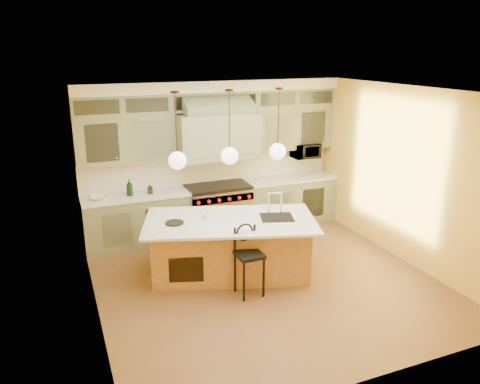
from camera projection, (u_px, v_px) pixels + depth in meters
name	position (u px, v px, depth m)	size (l,w,h in m)	color
floor	(265.00, 280.00, 7.28)	(5.00, 5.00, 0.00)	brown
ceiling	(268.00, 90.00, 6.42)	(5.00, 5.00, 0.00)	white
wall_back	(211.00, 156.00, 9.06)	(5.00, 5.00, 0.00)	gold
wall_front	(374.00, 259.00, 4.64)	(5.00, 5.00, 0.00)	gold
wall_left	(89.00, 213.00, 5.95)	(5.00, 5.00, 0.00)	gold
wall_right	(402.00, 174.00, 7.76)	(5.00, 5.00, 0.00)	gold
back_cabinetry	(216.00, 160.00, 8.83)	(5.00, 0.77, 2.90)	gray
range	(218.00, 209.00, 9.03)	(1.20, 0.74, 0.96)	silver
kitchen_island	(231.00, 245.00, 7.39)	(2.92, 2.12, 1.35)	brown
counter_stool	(248.00, 256.00, 6.72)	(0.38, 0.38, 1.05)	black
microwave	(305.00, 151.00, 9.55)	(0.54, 0.37, 0.30)	black
oil_bottle_a	(129.00, 188.00, 8.27)	(0.12, 0.12, 0.31)	black
oil_bottle_b	(150.00, 189.00, 8.42)	(0.09, 0.09, 0.19)	black
fruit_bowl	(99.00, 198.00, 8.11)	(0.29, 0.29, 0.07)	white
cup	(206.00, 216.00, 7.26)	(0.10, 0.10, 0.10)	white
pendant_left	(177.00, 159.00, 6.67)	(0.26, 0.26, 1.11)	#2D2319
pendant_center	(230.00, 154.00, 6.96)	(0.26, 0.26, 1.11)	#2D2319
pendant_right	(278.00, 150.00, 7.25)	(0.26, 0.26, 1.11)	#2D2319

